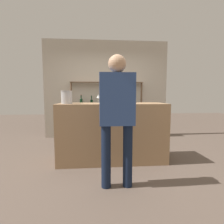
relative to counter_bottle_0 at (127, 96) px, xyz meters
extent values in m
plane|color=brown|center=(-0.31, -0.15, -1.24)|extent=(16.00, 16.00, 0.00)
cube|color=#997551|center=(-0.31, -0.15, -0.69)|extent=(1.98, 0.69, 1.09)
cube|color=#B2A899|center=(-0.31, 1.79, 0.16)|extent=(3.58, 0.12, 2.80)
cylinder|color=brown|center=(-1.32, 1.61, -0.43)|extent=(0.05, 0.05, 1.61)
cylinder|color=brown|center=(0.69, 1.61, -0.43)|extent=(0.05, 0.05, 1.61)
cube|color=brown|center=(-0.31, 1.61, 0.36)|extent=(2.06, 0.18, 0.02)
cube|color=brown|center=(-0.31, 1.61, -0.35)|extent=(2.06, 0.18, 0.02)
cylinder|color=black|center=(-1.04, 1.61, -0.23)|extent=(0.08, 0.08, 0.23)
cone|color=black|center=(-1.04, 1.61, -0.09)|extent=(0.08, 0.08, 0.04)
cylinder|color=black|center=(-1.04, 1.61, -0.04)|extent=(0.03, 0.03, 0.08)
cylinder|color=maroon|center=(-1.04, 1.61, 0.01)|extent=(0.03, 0.03, 0.01)
cylinder|color=black|center=(-0.75, 1.61, -0.24)|extent=(0.07, 0.07, 0.20)
cone|color=black|center=(-0.75, 1.61, -0.12)|extent=(0.07, 0.07, 0.03)
cylinder|color=black|center=(-0.75, 1.61, -0.06)|extent=(0.03, 0.03, 0.08)
cylinder|color=black|center=(-0.75, 1.61, -0.02)|extent=(0.03, 0.03, 0.01)
cylinder|color=brown|center=(-0.46, 1.61, -0.24)|extent=(0.07, 0.07, 0.21)
cone|color=brown|center=(-0.46, 1.61, -0.12)|extent=(0.07, 0.07, 0.03)
cylinder|color=brown|center=(-0.46, 1.61, -0.06)|extent=(0.03, 0.03, 0.08)
cylinder|color=maroon|center=(-0.46, 1.61, -0.02)|extent=(0.03, 0.03, 0.01)
cylinder|color=brown|center=(-0.17, 1.61, -0.23)|extent=(0.07, 0.07, 0.22)
cone|color=brown|center=(-0.17, 1.61, -0.11)|extent=(0.07, 0.07, 0.03)
cylinder|color=brown|center=(-0.17, 1.61, -0.05)|extent=(0.03, 0.03, 0.08)
cylinder|color=maroon|center=(-0.17, 1.61, -0.01)|extent=(0.03, 0.03, 0.01)
cylinder|color=black|center=(0.13, 1.61, -0.25)|extent=(0.06, 0.06, 0.18)
cone|color=black|center=(0.13, 1.61, -0.15)|extent=(0.06, 0.06, 0.03)
cylinder|color=black|center=(0.13, 1.61, -0.08)|extent=(0.02, 0.02, 0.10)
cylinder|color=gold|center=(0.13, 1.61, -0.03)|extent=(0.03, 0.03, 0.01)
cylinder|color=silver|center=(0.42, 1.61, -0.24)|extent=(0.06, 0.06, 0.20)
cone|color=silver|center=(0.42, 1.61, -0.12)|extent=(0.06, 0.06, 0.03)
cylinder|color=silver|center=(0.42, 1.61, -0.07)|extent=(0.02, 0.02, 0.08)
cylinder|color=black|center=(0.42, 1.61, -0.02)|extent=(0.03, 0.03, 0.01)
cylinder|color=black|center=(0.00, 0.00, -0.03)|extent=(0.08, 0.08, 0.23)
cone|color=black|center=(0.00, 0.00, 0.11)|extent=(0.08, 0.08, 0.03)
cylinder|color=black|center=(0.00, 0.00, 0.17)|extent=(0.03, 0.03, 0.08)
cylinder|color=gold|center=(0.00, 0.00, 0.21)|extent=(0.03, 0.03, 0.01)
cylinder|color=black|center=(-0.25, -0.07, -0.02)|extent=(0.08, 0.08, 0.24)
cone|color=black|center=(-0.25, -0.07, 0.11)|extent=(0.08, 0.08, 0.04)
cylinder|color=black|center=(-0.25, -0.07, 0.17)|extent=(0.03, 0.03, 0.09)
cylinder|color=gold|center=(-0.25, -0.07, 0.22)|extent=(0.03, 0.03, 0.01)
cylinder|color=black|center=(-0.43, 0.07, -0.03)|extent=(0.08, 0.08, 0.23)
cone|color=black|center=(-0.43, 0.07, 0.10)|extent=(0.08, 0.08, 0.04)
cylinder|color=black|center=(-0.43, 0.07, 0.16)|extent=(0.03, 0.03, 0.07)
cylinder|color=gold|center=(-0.43, 0.07, 0.20)|extent=(0.03, 0.03, 0.01)
cylinder|color=silver|center=(-0.57, 0.05, -0.14)|extent=(0.06, 0.06, 0.00)
cylinder|color=silver|center=(-0.57, 0.05, -0.09)|extent=(0.01, 0.01, 0.09)
cone|color=silver|center=(-0.57, 0.05, -0.02)|extent=(0.07, 0.07, 0.06)
cylinder|color=#B2B2B7|center=(-1.12, -0.24, -0.03)|extent=(0.19, 0.19, 0.22)
cylinder|color=#B2B2B7|center=(-1.12, -0.24, 0.08)|extent=(0.20, 0.20, 0.01)
cylinder|color=#121C33|center=(-0.18, -1.13, -0.81)|extent=(0.13, 0.13, 0.86)
cylinder|color=#121C33|center=(-0.47, -1.13, -0.81)|extent=(0.13, 0.13, 0.86)
cube|color=navy|center=(-0.33, -1.13, -0.04)|extent=(0.46, 0.20, 0.68)
sphere|color=tan|center=(-0.33, -1.13, 0.41)|extent=(0.23, 0.23, 0.23)
cylinder|color=black|center=(-0.39, 0.79, -0.85)|extent=(0.12, 0.12, 0.78)
cylinder|color=black|center=(-0.12, 0.75, -0.85)|extent=(0.12, 0.12, 0.78)
cube|color=#2D6B38|center=(-0.26, 0.77, -0.15)|extent=(0.45, 0.24, 0.61)
sphere|color=#936B4C|center=(-0.26, 0.77, 0.26)|extent=(0.21, 0.21, 0.21)
camera|label=1|loc=(-0.58, -3.39, 0.02)|focal=28.00mm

